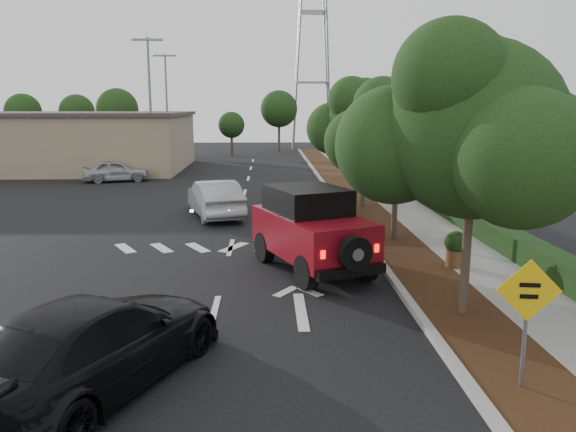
{
  "coord_description": "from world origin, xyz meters",
  "views": [
    {
      "loc": [
        1.25,
        -12.26,
        4.68
      ],
      "look_at": [
        1.81,
        3.0,
        1.65
      ],
      "focal_mm": 35.0,
      "sensor_mm": 36.0,
      "label": 1
    }
  ],
  "objects_px": {
    "speed_hump_sign": "(528,307)",
    "silver_suv_ahead": "(316,206)",
    "red_jeep": "(309,228)",
    "black_suv_oncoming": "(95,343)"
  },
  "relations": [
    {
      "from": "red_jeep",
      "to": "speed_hump_sign",
      "type": "height_order",
      "value": "red_jeep"
    },
    {
      "from": "silver_suv_ahead",
      "to": "speed_hump_sign",
      "type": "relative_size",
      "value": 2.23
    },
    {
      "from": "speed_hump_sign",
      "to": "black_suv_oncoming",
      "type": "bearing_deg",
      "value": -176.29
    },
    {
      "from": "black_suv_oncoming",
      "to": "red_jeep",
      "type": "bearing_deg",
      "value": -96.26
    },
    {
      "from": "red_jeep",
      "to": "black_suv_oncoming",
      "type": "height_order",
      "value": "red_jeep"
    },
    {
      "from": "silver_suv_ahead",
      "to": "black_suv_oncoming",
      "type": "relative_size",
      "value": 0.9
    },
    {
      "from": "red_jeep",
      "to": "black_suv_oncoming",
      "type": "bearing_deg",
      "value": -142.93
    },
    {
      "from": "silver_suv_ahead",
      "to": "black_suv_oncoming",
      "type": "xyz_separation_m",
      "value": [
        -4.84,
        -13.31,
        0.11
      ]
    },
    {
      "from": "speed_hump_sign",
      "to": "silver_suv_ahead",
      "type": "bearing_deg",
      "value": 106.61
    },
    {
      "from": "red_jeep",
      "to": "black_suv_oncoming",
      "type": "distance_m",
      "value": 7.98
    }
  ]
}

